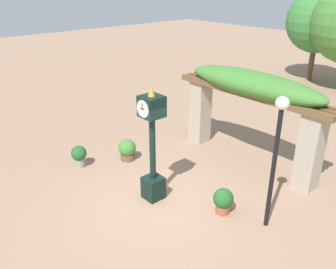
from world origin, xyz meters
name	(u,v)px	position (x,y,z in m)	size (l,w,h in m)	color
ground_plane	(160,203)	(0.00, 0.00, 0.00)	(60.00, 60.00, 0.00)	#9E7A60
pedestal_clock	(152,147)	(-0.30, 0.04, 1.45)	(0.50, 0.55, 2.98)	black
pergola	(251,96)	(0.00, 3.45, 2.11)	(5.12, 1.14, 2.81)	#A89E89
potted_plant_near_left	(223,200)	(1.30, 0.90, 0.35)	(0.49, 0.49, 0.65)	#9E563D
potted_plant_near_right	(79,155)	(-3.02, -0.60, 0.38)	(0.46, 0.46, 0.67)	gray
potted_plant_far_left	(127,150)	(-2.45, 0.74, 0.35)	(0.54, 0.54, 0.68)	brown
lamp_post	(277,143)	(2.27, 1.30, 2.08)	(0.28, 0.28, 3.10)	black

